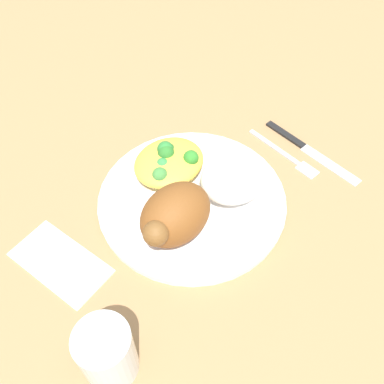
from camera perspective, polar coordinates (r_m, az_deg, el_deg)
ground_plane at (r=0.65m, az=0.00°, el=-1.55°), size 2.00×2.00×0.00m
plate at (r=0.64m, az=0.00°, el=-1.04°), size 0.28×0.28×0.02m
roasted_chicken at (r=0.57m, az=-2.35°, el=-3.13°), size 0.12×0.08×0.08m
rice_pile at (r=0.63m, az=5.72°, el=2.04°), size 0.11×0.09×0.05m
mac_cheese_with_broccoli at (r=0.66m, az=-3.10°, el=4.14°), size 0.11×0.10×0.04m
fork at (r=0.73m, az=12.46°, el=4.88°), size 0.02×0.14×0.01m
knife at (r=0.75m, az=14.63°, el=6.02°), size 0.03×0.19×0.01m
water_glass at (r=0.51m, az=-11.29°, el=-20.35°), size 0.06×0.06×0.09m
napkin at (r=0.62m, az=-17.20°, el=-8.94°), size 0.09×0.15×0.00m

